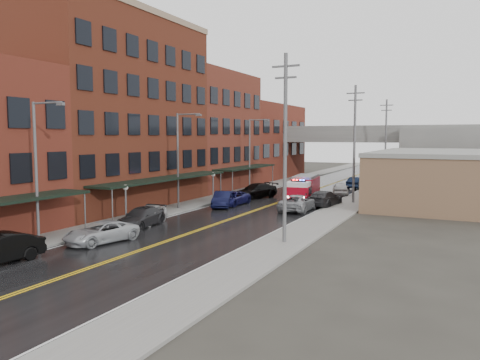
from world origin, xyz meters
The scene contains 32 objects.
road centered at (0.00, 30.00, 0.01)m, with size 11.00×160.00×0.02m, color black.
sidewalk_left centered at (-7.30, 30.00, 0.07)m, with size 3.00×160.00×0.15m, color slate.
sidewalk_right centered at (7.30, 30.00, 0.07)m, with size 3.00×160.00×0.15m, color slate.
curb_left centered at (-5.65, 30.00, 0.07)m, with size 0.30×160.00×0.15m, color gray.
curb_right centered at (5.65, 30.00, 0.07)m, with size 0.30×160.00×0.15m, color gray.
brick_building_b centered at (-13.30, 23.00, 9.00)m, with size 9.00×20.00×18.00m, color #572517.
brick_building_c centered at (-13.30, 40.50, 7.50)m, with size 9.00×15.00×15.00m, color maroon.
brick_building_far centered at (-13.30, 58.00, 6.00)m, with size 9.00×20.00×12.00m, color maroon.
tan_building centered at (16.00, 40.00, 2.50)m, with size 14.00×22.00×5.00m, color #89624A.
right_far_block centered at (18.00, 70.00, 4.00)m, with size 18.00×30.00×8.00m, color slate.
awning_1 centered at (-7.49, 23.00, 2.99)m, with size 2.60×18.00×3.09m.
awning_2 centered at (-7.49, 40.50, 2.99)m, with size 2.60×13.00×3.09m.
globe_lamp_1 centered at (-6.40, 16.00, 2.31)m, with size 0.44×0.44×3.12m.
globe_lamp_2 centered at (-6.40, 30.00, 2.31)m, with size 0.44×0.44×3.12m.
street_lamp_0 centered at (-6.55, 8.00, 5.19)m, with size 2.64×0.22×9.00m.
street_lamp_1 centered at (-6.55, 24.00, 5.19)m, with size 2.64×0.22×9.00m.
street_lamp_2 centered at (-6.55, 40.00, 5.19)m, with size 2.64×0.22×9.00m.
utility_pole_0 centered at (7.20, 15.00, 6.31)m, with size 1.80×0.24×12.00m.
utility_pole_1 centered at (7.20, 35.00, 6.31)m, with size 1.80×0.24×12.00m.
utility_pole_2 centered at (7.20, 55.00, 6.31)m, with size 1.80×0.24×12.00m.
overpass centered at (0.00, 62.00, 5.99)m, with size 40.00×10.00×7.50m.
fire_truck centered at (2.01, 34.55, 1.46)m, with size 3.64×7.60×2.69m.
parked_car_left_2 centered at (-3.60, 10.14, 0.68)m, with size 2.27×4.92×1.37m, color #ADB1B5.
parked_car_left_3 centered at (-4.68, 15.70, 0.72)m, with size 2.03×4.99×1.45m, color #272729.
parked_car_left_4 centered at (-4.91, 16.80, 0.75)m, with size 1.77×4.41×1.50m, color #B5B5B5.
parked_car_left_5 centered at (-3.76, 27.20, 0.77)m, with size 1.62×4.65×1.53m, color black.
parked_car_left_6 centered at (-3.60, 28.80, 0.68)m, with size 2.25×4.89×1.36m, color #131347.
parked_car_left_7 centered at (-3.60, 34.80, 0.81)m, with size 2.27×5.58×1.62m, color black.
parked_car_right_0 centered at (3.60, 28.20, 0.76)m, with size 2.51×5.44×1.51m, color gray.
parked_car_right_1 centered at (5.00, 32.13, 0.78)m, with size 2.18×5.36×1.55m, color black.
parked_car_right_2 centered at (4.21, 41.80, 0.76)m, with size 1.80×4.47×1.52m, color silver.
parked_car_right_3 centered at (4.56, 49.48, 0.77)m, with size 1.63×4.68×1.54m, color black.
Camera 1 is at (17.52, -12.70, 6.85)m, focal length 35.00 mm.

